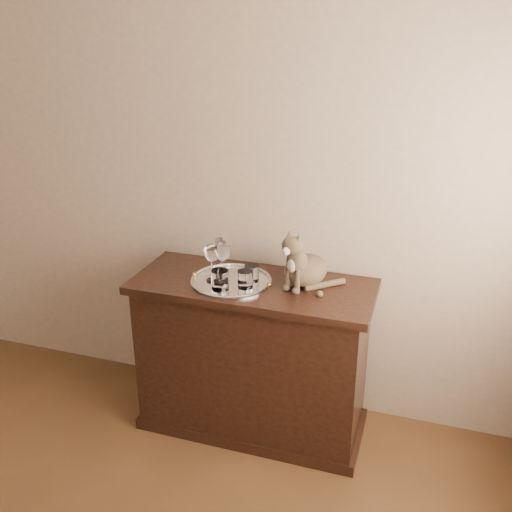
{
  "coord_description": "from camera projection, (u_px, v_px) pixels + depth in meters",
  "views": [
    {
      "loc": [
        1.41,
        -0.48,
        2.03
      ],
      "look_at": [
        0.61,
        1.95,
        0.99
      ],
      "focal_mm": 40.0,
      "sensor_mm": 36.0,
      "label": 1
    }
  ],
  "objects": [
    {
      "name": "cat",
      "position": [
        306.0,
        256.0,
        2.74
      ],
      "size": [
        0.38,
        0.37,
        0.3
      ],
      "primitive_type": null,
      "rotation": [
        0.0,
        0.0,
        -0.4
      ],
      "color": "brown",
      "rests_on": "sideboard"
    },
    {
      "name": "tray",
      "position": [
        231.0,
        282.0,
        2.81
      ],
      "size": [
        0.4,
        0.4,
        0.01
      ],
      "primitive_type": "cylinder",
      "color": "white",
      "rests_on": "sideboard"
    },
    {
      "name": "wall_back",
      "position": [
        165.0,
        161.0,
        3.07
      ],
      "size": [
        4.0,
        0.1,
        2.7
      ],
      "primitive_type": "cube",
      "color": "tan",
      "rests_on": "ground"
    },
    {
      "name": "wine_glass_d",
      "position": [
        223.0,
        261.0,
        2.78
      ],
      "size": [
        0.08,
        0.08,
        0.2
      ],
      "primitive_type": null,
      "color": "silver",
      "rests_on": "tray"
    },
    {
      "name": "tumbler_c",
      "position": [
        252.0,
        273.0,
        2.8
      ],
      "size": [
        0.07,
        0.07,
        0.08
      ],
      "primitive_type": "cylinder",
      "color": "white",
      "rests_on": "tray"
    },
    {
      "name": "tumbler_a",
      "position": [
        245.0,
        279.0,
        2.73
      ],
      "size": [
        0.08,
        0.08,
        0.09
      ],
      "primitive_type": "cylinder",
      "color": "white",
      "rests_on": "tray"
    },
    {
      "name": "tumbler_b",
      "position": [
        220.0,
        280.0,
        2.71
      ],
      "size": [
        0.09,
        0.09,
        0.1
      ],
      "primitive_type": "cylinder",
      "color": "silver",
      "rests_on": "tray"
    },
    {
      "name": "sideboard",
      "position": [
        253.0,
        357.0,
        2.97
      ],
      "size": [
        1.2,
        0.5,
        0.85
      ],
      "primitive_type": null,
      "color": "black",
      "rests_on": "ground"
    },
    {
      "name": "wine_glass_c",
      "position": [
        212.0,
        262.0,
        2.78
      ],
      "size": [
        0.07,
        0.07,
        0.2
      ],
      "primitive_type": null,
      "color": "silver",
      "rests_on": "tray"
    },
    {
      "name": "wine_glass_a",
      "position": [
        221.0,
        256.0,
        2.85
      ],
      "size": [
        0.08,
        0.08,
        0.2
      ],
      "primitive_type": null,
      "color": "silver",
      "rests_on": "tray"
    }
  ]
}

